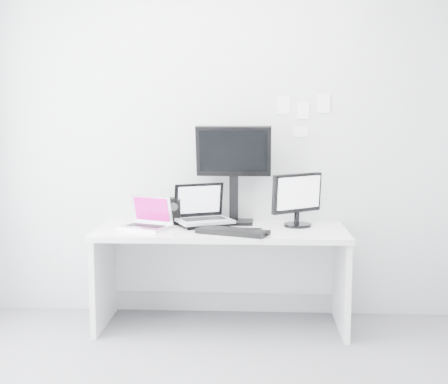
{
  "coord_description": "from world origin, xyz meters",
  "views": [
    {
      "loc": [
        0.25,
        -3.04,
        1.54
      ],
      "look_at": [
        0.02,
        1.23,
        1.0
      ],
      "focal_mm": 48.55,
      "sensor_mm": 36.0,
      "label": 1
    }
  ],
  "objects": [
    {
      "name": "keyboard",
      "position": [
        0.09,
        1.06,
        0.75
      ],
      "size": [
        0.53,
        0.34,
        0.03
      ],
      "primitive_type": "cube",
      "rotation": [
        0.0,
        0.0,
        -0.37
      ],
      "color": "black",
      "rests_on": "desk"
    },
    {
      "name": "wall_note_0",
      "position": [
        0.45,
        1.59,
        1.62
      ],
      "size": [
        0.1,
        0.0,
        0.14
      ],
      "primitive_type": "cube",
      "color": "white",
      "rests_on": "back_wall"
    },
    {
      "name": "samsung_monitor",
      "position": [
        0.55,
        1.38,
        0.93
      ],
      "size": [
        0.47,
        0.43,
        0.41
      ],
      "primitive_type": "cube",
      "rotation": [
        0.0,
        0.0,
        0.66
      ],
      "color": "black",
      "rests_on": "desk"
    },
    {
      "name": "speaker",
      "position": [
        -0.36,
        1.42,
        0.83
      ],
      "size": [
        0.11,
        0.11,
        0.2
      ],
      "primitive_type": "cube",
      "rotation": [
        0.0,
        0.0,
        0.09
      ],
      "color": "black",
      "rests_on": "desk"
    },
    {
      "name": "wall_note_1",
      "position": [
        0.6,
        1.59,
        1.58
      ],
      "size": [
        0.09,
        0.0,
        0.13
      ],
      "primitive_type": "cube",
      "color": "white",
      "rests_on": "back_wall"
    },
    {
      "name": "wall_note_2",
      "position": [
        0.75,
        1.59,
        1.63
      ],
      "size": [
        0.1,
        0.0,
        0.14
      ],
      "primitive_type": "cube",
      "color": "white",
      "rests_on": "back_wall"
    },
    {
      "name": "wall_note_3",
      "position": [
        0.58,
        1.59,
        1.42
      ],
      "size": [
        0.11,
        0.0,
        0.08
      ],
      "primitive_type": "cube",
      "color": "white",
      "rests_on": "back_wall"
    },
    {
      "name": "desk",
      "position": [
        0.0,
        1.25,
        0.36
      ],
      "size": [
        1.8,
        0.7,
        0.73
      ],
      "primitive_type": "cube",
      "color": "silver",
      "rests_on": "ground"
    },
    {
      "name": "dell_laptop",
      "position": [
        -0.13,
        1.34,
        0.89
      ],
      "size": [
        0.47,
        0.43,
        0.32
      ],
      "primitive_type": "cube",
      "rotation": [
        0.0,
        0.0,
        0.44
      ],
      "color": "#ACAEB3",
      "rests_on": "desk"
    },
    {
      "name": "macbook",
      "position": [
        -0.55,
        1.22,
        0.85
      ],
      "size": [
        0.41,
        0.36,
        0.25
      ],
      "primitive_type": "cube",
      "rotation": [
        0.0,
        0.0,
        -0.41
      ],
      "color": "silver",
      "rests_on": "desk"
    },
    {
      "name": "rear_monitor",
      "position": [
        0.08,
        1.47,
        1.11
      ],
      "size": [
        0.56,
        0.21,
        0.76
      ],
      "primitive_type": "cube",
      "rotation": [
        0.0,
        0.0,
        -0.02
      ],
      "color": "black",
      "rests_on": "desk"
    },
    {
      "name": "back_wall",
      "position": [
        0.0,
        1.6,
        1.35
      ],
      "size": [
        3.6,
        0.0,
        3.6
      ],
      "primitive_type": "plane",
      "rotation": [
        1.57,
        0.0,
        0.0
      ],
      "color": "#B9BBBE",
      "rests_on": "ground"
    },
    {
      "name": "mouse",
      "position": [
        0.29,
        0.97,
        0.75
      ],
      "size": [
        0.12,
        0.1,
        0.04
      ],
      "primitive_type": "ellipsoid",
      "rotation": [
        0.0,
        0.0,
        0.31
      ],
      "color": "black",
      "rests_on": "desk"
    }
  ]
}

